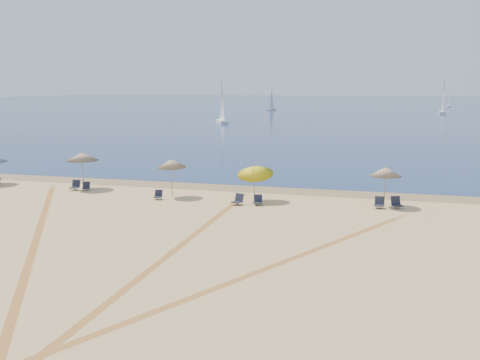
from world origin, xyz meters
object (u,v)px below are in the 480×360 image
object	(u,v)px
umbrella_4	(386,172)
chair_5	(238,200)
chair_2	(75,186)
chair_8	(396,203)
umbrella_1	(82,157)
chair_6	(258,201)
chair_3	(86,187)
chair_4	(158,195)
sailboat_0	(449,101)
umbrella_2	(172,163)
sailboat_2	(222,110)
sailboat_3	(272,103)
umbrella_3	(255,170)
chair_7	(379,203)
sailboat_1	(443,103)

from	to	relation	value
umbrella_4	chair_5	size ratio (longest dim) A/B	3.15
chair_2	chair_8	world-z (taller)	same
umbrella_1	chair_2	world-z (taller)	umbrella_1
chair_8	umbrella_1	bearing A→B (deg)	156.27
chair_6	chair_3	bearing A→B (deg)	157.84
chair_4	chair_8	size ratio (longest dim) A/B	0.78
chair_3	sailboat_0	bearing A→B (deg)	54.57
chair_3	umbrella_2	bearing A→B (deg)	-25.78
chair_3	sailboat_2	distance (m)	71.25
chair_6	sailboat_3	world-z (taller)	sailboat_3
umbrella_3	sailboat_0	bearing A→B (deg)	80.35
chair_3	chair_7	distance (m)	19.94
chair_5	chair_3	bearing A→B (deg)	-172.44
chair_6	umbrella_3	bearing A→B (deg)	96.89
chair_7	sailboat_3	bearing A→B (deg)	107.52
umbrella_3	chair_7	size ratio (longest dim) A/B	3.80
chair_3	chair_4	xyz separation A→B (m)	(6.12, -1.52, -0.00)
umbrella_1	sailboat_1	bearing A→B (deg)	73.73
chair_6	sailboat_3	bearing A→B (deg)	86.00
umbrella_2	sailboat_0	distance (m)	178.16
umbrella_4	chair_3	xyz separation A→B (m)	(-20.22, -0.18, -1.86)
umbrella_2	sailboat_2	xyz separation A→B (m)	(-18.06, 70.75, 0.31)
chair_6	sailboat_1	size ratio (longest dim) A/B	0.08
sailboat_1	sailboat_2	size ratio (longest dim) A/B	1.08
chair_2	umbrella_3	bearing A→B (deg)	-7.00
sailboat_0	sailboat_1	size ratio (longest dim) A/B	0.81
chair_4	sailboat_3	xyz separation A→B (m)	(-20.01, 132.44, 1.93)
umbrella_3	chair_4	distance (m)	6.49
umbrella_3	chair_6	bearing A→B (deg)	-67.74
sailboat_2	chair_4	bearing A→B (deg)	-104.40
chair_3	sailboat_2	bearing A→B (deg)	77.32
chair_4	chair_6	xyz separation A→B (m)	(6.62, -0.00, 0.01)
umbrella_3	umbrella_4	world-z (taller)	umbrella_3
sailboat_0	sailboat_3	world-z (taller)	sailboat_0
umbrella_4	chair_3	world-z (taller)	umbrella_4
umbrella_1	chair_6	bearing A→B (deg)	-8.79
umbrella_4	umbrella_2	bearing A→B (deg)	-177.31
chair_3	chair_2	bearing A→B (deg)	163.15
umbrella_3	sailboat_0	xyz separation A→B (m)	(29.68, 174.54, 0.25)
umbrella_3	chair_3	xyz separation A→B (m)	(-12.27, 0.37, -1.72)
chair_4	chair_8	bearing A→B (deg)	-4.08
umbrella_4	sailboat_2	size ratio (longest dim) A/B	0.29
umbrella_3	sailboat_3	distance (m)	133.88
chair_4	sailboat_2	size ratio (longest dim) A/B	0.08
chair_3	sailboat_3	distance (m)	131.68
umbrella_3	chair_5	distance (m)	2.29
umbrella_4	chair_2	xyz separation A→B (m)	(-21.03, -0.25, -1.82)
umbrella_1	chair_7	world-z (taller)	umbrella_1
umbrella_3	chair_4	size ratio (longest dim) A/B	4.02
chair_2	umbrella_2	bearing A→B (deg)	-8.62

